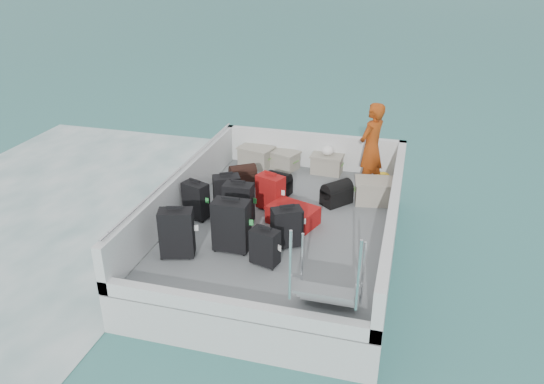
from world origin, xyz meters
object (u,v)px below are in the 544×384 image
Objects in this scene: suitcase_7 at (287,228)px; crate_2 at (327,164)px; passenger at (371,147)px; suitcase_0 at (177,234)px; suitcase_6 at (265,247)px; suitcase_8 at (293,215)px; suitcase_3 at (231,226)px; suitcase_4 at (239,204)px; suitcase_2 at (227,194)px; crate_1 at (284,160)px; crate_3 at (375,192)px; crate_0 at (256,157)px; suitcase_1 at (196,201)px; suitcase_5 at (270,193)px.

crate_2 is (0.10, 2.89, -0.14)m from suitcase_7.
passenger is (0.86, -0.55, 0.64)m from crate_2.
crate_2 is at bearing -94.63° from passenger.
passenger is at bearing 35.01° from suitcase_0.
suitcase_8 is at bearing 100.44° from suitcase_6.
suitcase_3 is 1.25m from suitcase_8.
suitcase_2 is at bearing 132.70° from suitcase_4.
suitcase_0 is at bearing -113.23° from crate_2.
crate_1 is (-0.78, 2.89, -0.14)m from suitcase_7.
suitcase_2 is 0.93× the size of suitcase_4.
suitcase_6 is at bearing -118.49° from crate_3.
crate_2 is at bearing 1.52° from crate_0.
crate_1 is at bearing 62.89° from suitcase_0.
suitcase_1 is 0.82× the size of suitcase_8.
passenger reaches higher than suitcase_3.
suitcase_2 is at bearing 65.93° from suitcase_0.
suitcase_3 is at bearing 172.63° from suitcase_7.
suitcase_1 is (-0.20, 1.16, -0.06)m from suitcase_0.
suitcase_3 is 2.84m from crate_3.
suitcase_7 is at bearing 87.60° from suitcase_6.
suitcase_8 is 1.32× the size of crate_2.
crate_2 reaches higher than crate_1.
suitcase_1 is 1.25m from suitcase_5.
passenger reaches higher than crate_0.
suitcase_3 is 1.42m from suitcase_5.
suitcase_0 is 1.18m from suitcase_1.
passenger is (2.39, 3.03, 0.44)m from suitcase_0.
suitcase_4 is 2.39m from crate_1.
crate_3 is at bearing 48.33° from suitcase_3.
suitcase_2 is 1.17× the size of suitcase_6.
suitcase_4 reaches higher than suitcase_5.
suitcase_8 is (1.17, -0.14, -0.17)m from suitcase_2.
suitcase_0 is 3.89m from crate_2.
suitcase_6 is at bearing -165.21° from suitcase_8.
suitcase_0 is 3.54m from crate_0.
suitcase_4 is at bearing 100.92° from suitcase_3.
crate_2 is (1.33, 2.04, -0.14)m from suitcase_2.
suitcase_3 is 3.21m from crate_1.
suitcase_1 is 2.56m from crate_1.
suitcase_2 is 0.84× the size of suitcase_8.
suitcase_3 is at bearing -76.50° from suitcase_5.
suitcase_2 is at bearing 142.26° from suitcase_6.
suitcase_0 is 1.14× the size of crate_3.
suitcase_0 is 1.99m from suitcase_5.
suitcase_6 is 0.33× the size of passenger.
crate_1 is at bearing 75.27° from suitcase_7.
suitcase_5 is (0.20, 1.40, -0.09)m from suitcase_3.
crate_0 is 0.38× the size of passenger.
suitcase_7 is 2.89m from crate_2.
suitcase_2 is 1.01× the size of crate_0.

